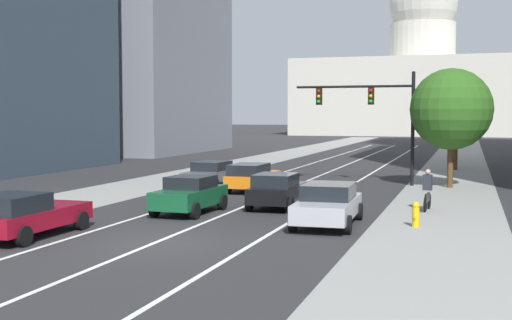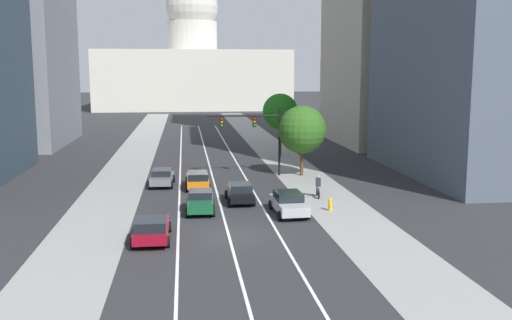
# 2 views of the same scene
# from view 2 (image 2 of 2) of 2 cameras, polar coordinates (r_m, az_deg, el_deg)

# --- Properties ---
(ground_plane) EXTENTS (400.00, 400.00, 0.00)m
(ground_plane) POSITION_cam_2_polar(r_m,az_deg,el_deg) (73.51, -5.09, 1.20)
(ground_plane) COLOR #2B2B2D
(sidewalk_left) EXTENTS (4.71, 130.00, 0.01)m
(sidewalk_left) POSITION_cam_2_polar(r_m,az_deg,el_deg) (68.75, -11.83, 0.53)
(sidewalk_left) COLOR gray
(sidewalk_left) RESTS_ON ground
(sidewalk_right) EXTENTS (4.71, 130.00, 0.01)m
(sidewalk_right) POSITION_cam_2_polar(r_m,az_deg,el_deg) (69.35, 1.90, 0.78)
(sidewalk_right) COLOR gray
(sidewalk_right) RESTS_ON ground
(lane_stripe_left) EXTENTS (0.16, 90.00, 0.01)m
(lane_stripe_left) POSITION_cam_2_polar(r_m,az_deg,el_deg) (58.63, -7.45, -0.74)
(lane_stripe_left) COLOR white
(lane_stripe_left) RESTS_ON ground
(lane_stripe_center) EXTENTS (0.16, 90.00, 0.01)m
(lane_stripe_center) POSITION_cam_2_polar(r_m,az_deg,el_deg) (58.68, -4.56, -0.69)
(lane_stripe_center) COLOR white
(lane_stripe_center) RESTS_ON ground
(lane_stripe_right) EXTENTS (0.16, 90.00, 0.01)m
(lane_stripe_right) POSITION_cam_2_polar(r_m,az_deg,el_deg) (58.87, -1.69, -0.63)
(lane_stripe_right) COLOR white
(lane_stripe_right) RESTS_ON ground
(office_tower_far_left) EXTENTS (15.95, 21.48, 29.91)m
(office_tower_far_left) POSITION_cam_2_polar(r_m,az_deg,el_deg) (82.81, -23.76, 11.75)
(office_tower_far_left) COLOR gray
(office_tower_far_left) RESTS_ON ground
(capitol_building) EXTENTS (47.99, 29.23, 33.44)m
(capitol_building) POSITION_cam_2_polar(r_m,az_deg,el_deg) (153.37, -6.22, 8.72)
(capitol_building) COLOR beige
(capitol_building) RESTS_ON ground
(car_crimson) EXTENTS (2.11, 4.62, 1.47)m
(car_crimson) POSITION_cam_2_polar(r_m,az_deg,el_deg) (33.61, -10.23, -6.63)
(car_crimson) COLOR maroon
(car_crimson) RESTS_ON ground
(car_green) EXTENTS (2.05, 4.07, 1.50)m
(car_green) POSITION_cam_2_polar(r_m,az_deg,el_deg) (39.96, -5.48, -4.04)
(car_green) COLOR #14512D
(car_green) RESTS_ON ground
(car_silver) EXTENTS (2.22, 4.73, 1.49)m
(car_silver) POSITION_cam_2_polar(r_m,az_deg,el_deg) (39.34, 3.22, -4.22)
(car_silver) COLOR #B2B5BA
(car_silver) RESTS_ON ground
(car_orange) EXTENTS (1.98, 4.51, 1.47)m
(car_orange) POSITION_cam_2_polar(r_m,az_deg,el_deg) (47.95, -5.76, -1.90)
(car_orange) COLOR orange
(car_orange) RESTS_ON ground
(car_black) EXTENTS (1.99, 4.06, 1.49)m
(car_black) POSITION_cam_2_polar(r_m,az_deg,el_deg) (42.62, -1.61, -3.20)
(car_black) COLOR black
(car_black) RESTS_ON ground
(car_gray) EXTENTS (2.13, 4.29, 1.38)m
(car_gray) POSITION_cam_2_polar(r_m,az_deg,el_deg) (49.64, -9.22, -1.66)
(car_gray) COLOR slate
(car_gray) RESTS_ON ground
(traffic_signal_mast) EXTENTS (6.75, 0.39, 6.35)m
(traffic_signal_mast) POSITION_cam_2_polar(r_m,az_deg,el_deg) (53.05, 0.07, 3.08)
(traffic_signal_mast) COLOR black
(traffic_signal_mast) RESTS_ON ground
(fire_hydrant) EXTENTS (0.26, 0.35, 0.91)m
(fire_hydrant) POSITION_cam_2_polar(r_m,az_deg,el_deg) (40.57, 7.30, -4.33)
(fire_hydrant) COLOR yellow
(fire_hydrant) RESTS_ON ground
(cyclist) EXTENTS (0.39, 1.70, 1.72)m
(cyclist) POSITION_cam_2_polar(r_m,az_deg,el_deg) (44.63, 6.12, -2.60)
(cyclist) COLOR black
(cyclist) RESTS_ON ground
(street_tree_far_right) EXTENTS (3.99, 3.99, 7.11)m
(street_tree_far_right) POSITION_cam_2_polar(r_m,az_deg,el_deg) (65.51, 2.40, 4.80)
(street_tree_far_right) COLOR #51381E
(street_tree_far_right) RESTS_ON ground
(street_tree_near_right) EXTENTS (4.41, 4.41, 6.47)m
(street_tree_near_right) POSITION_cam_2_polar(r_m,az_deg,el_deg) (53.39, 4.55, 2.98)
(street_tree_near_right) COLOR #51381E
(street_tree_near_right) RESTS_ON ground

